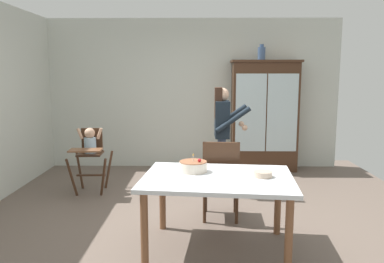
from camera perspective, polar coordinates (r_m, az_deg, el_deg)
ground_plane at (r=4.67m, az=-0.43°, el=-12.93°), size 6.24×6.24×0.00m
wall_back at (r=6.98m, az=0.03°, el=5.66°), size 5.32×0.06×2.70m
china_cabinet at (r=6.85m, az=10.81°, el=2.36°), size 1.20×0.48×1.95m
ceramic_vase at (r=6.81m, az=10.43°, el=11.52°), size 0.13×0.13×0.27m
high_chair_with_toddler at (r=5.68m, az=-15.08°, el=-2.43°), size 0.60×0.70×0.95m
adult_person at (r=5.42m, az=4.60°, el=0.69°), size 0.49×0.48×1.53m
dining_table at (r=3.72m, az=3.88°, el=-8.07°), size 1.53×1.17×0.74m
birthday_cake at (r=3.84m, az=0.19°, el=-5.27°), size 0.28×0.28×0.19m
serving_bowl at (r=3.72m, az=10.61°, el=-6.31°), size 0.18×0.18×0.05m
dining_chair_far_side at (r=4.45m, az=4.36°, el=-6.52°), size 0.46×0.46×0.96m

